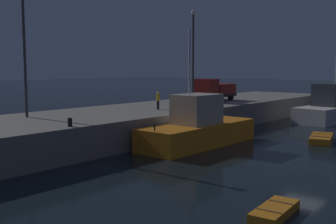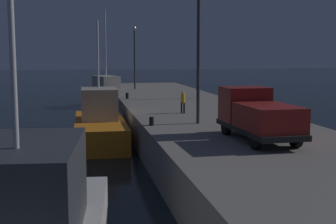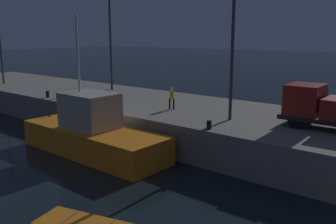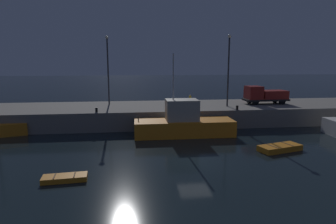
{
  "view_description": "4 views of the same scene",
  "coord_description": "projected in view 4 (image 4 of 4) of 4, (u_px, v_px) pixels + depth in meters",
  "views": [
    {
      "loc": [
        -24.21,
        -9.72,
        5.88
      ],
      "look_at": [
        1.25,
        11.84,
        2.23
      ],
      "focal_mm": 44.0,
      "sensor_mm": 36.0,
      "label": 1
    },
    {
      "loc": [
        33.48,
        7.02,
        6.29
      ],
      "look_at": [
        0.38,
        13.29,
        2.06
      ],
      "focal_mm": 49.38,
      "sensor_mm": 36.0,
      "label": 2
    },
    {
      "loc": [
        18.42,
        -5.92,
        7.44
      ],
      "look_at": [
        2.12,
        13.9,
        1.99
      ],
      "focal_mm": 39.1,
      "sensor_mm": 36.0,
      "label": 3
    },
    {
      "loc": [
        -4.78,
        -21.38,
        7.72
      ],
      "look_at": [
        -0.44,
        13.79,
        1.61
      ],
      "focal_mm": 30.62,
      "sensor_mm": 36.0,
      "label": 4
    }
  ],
  "objects": [
    {
      "name": "rowboat_white_mid",
      "position": [
        280.0,
        148.0,
        25.45
      ],
      "size": [
        4.17,
        2.53,
        0.54
      ],
      "color": "orange",
      "rests_on": "ground"
    },
    {
      "name": "dinghy_orange_near",
      "position": [
        65.0,
        178.0,
        18.97
      ],
      "size": [
        2.96,
        1.34,
        0.4
      ],
      "color": "orange",
      "rests_on": "ground"
    },
    {
      "name": "utility_truck",
      "position": [
        264.0,
        95.0,
        38.67
      ],
      "size": [
        5.96,
        2.4,
        2.43
      ],
      "color": "black",
      "rests_on": "pier_quay"
    },
    {
      "name": "lamp_post_central",
      "position": [
        229.0,
        65.0,
        35.91
      ],
      "size": [
        0.44,
        0.44,
        8.96
      ],
      "color": "#38383D",
      "rests_on": "pier_quay"
    },
    {
      "name": "lamp_post_east",
      "position": [
        108.0,
        65.0,
        37.84
      ],
      "size": [
        0.44,
        0.44,
        9.0
      ],
      "color": "#38383D",
      "rests_on": "pier_quay"
    },
    {
      "name": "fishing_boat_white",
      "position": [
        183.0,
        123.0,
        30.74
      ],
      "size": [
        10.62,
        3.54,
        8.66
      ],
      "color": "orange",
      "rests_on": "ground"
    },
    {
      "name": "bollard_west",
      "position": [
        96.0,
        110.0,
        32.26
      ],
      "size": [
        0.28,
        0.28,
        0.54
      ],
      "primitive_type": "cylinder",
      "color": "black",
      "rests_on": "pier_quay"
    },
    {
      "name": "dockworker",
      "position": [
        190.0,
        100.0,
        36.2
      ],
      "size": [
        0.4,
        0.38,
        1.59
      ],
      "color": "black",
      "rests_on": "pier_quay"
    },
    {
      "name": "ground_plane",
      "position": [
        195.0,
        161.0,
        22.8
      ],
      "size": [
        320.0,
        320.0,
        0.0
      ],
      "primitive_type": "plane",
      "color": "black"
    },
    {
      "name": "pier_quay",
      "position": [
        170.0,
        114.0,
        37.72
      ],
      "size": [
        64.03,
        9.98,
        2.21
      ],
      "color": "gray",
      "rests_on": "ground"
    },
    {
      "name": "bollard_central",
      "position": [
        237.0,
        108.0,
        34.02
      ],
      "size": [
        0.28,
        0.28,
        0.49
      ],
      "primitive_type": "cylinder",
      "color": "black",
      "rests_on": "pier_quay"
    }
  ]
}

